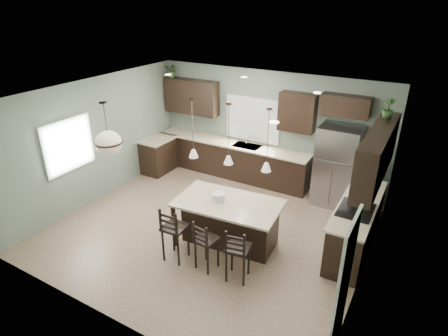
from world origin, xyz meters
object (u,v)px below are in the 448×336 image
serving_dish (218,197)px  kitchen_island (228,223)px  refrigerator (337,166)px  bar_stool_right (238,253)px  plant_back_left (172,70)px  bar_stool_left (175,233)px  bar_stool_center (207,244)px

serving_dish → kitchen_island: bearing=4.9°
refrigerator → kitchen_island: 2.97m
refrigerator → bar_stool_right: 3.48m
refrigerator → plant_back_left: plant_back_left is taller
kitchen_island → serving_dish: bearing=180.0°
bar_stool_left → bar_stool_center: bearing=2.9°
bar_stool_right → bar_stool_left: bearing=173.1°
bar_stool_right → refrigerator: bearing=67.4°
bar_stool_right → serving_dish: bearing=126.6°
bar_stool_center → plant_back_left: size_ratio=2.51×
kitchen_island → plant_back_left: plant_back_left is taller
refrigerator → serving_dish: refrigerator is taller
kitchen_island → bar_stool_right: bearing=-56.0°
refrigerator → bar_stool_center: (-1.31, -3.40, -0.44)m
serving_dish → bar_stool_right: (0.82, -0.75, -0.48)m
kitchen_island → bar_stool_left: bearing=-130.2°
refrigerator → bar_stool_right: size_ratio=1.80×
bar_stool_left → bar_stool_right: (1.23, 0.08, -0.03)m
kitchen_island → serving_dish: (-0.20, -0.02, 0.53)m
refrigerator → serving_dish: bearing=-120.1°
bar_stool_center → bar_stool_right: (0.60, 0.02, 0.03)m
bar_stool_center → refrigerator: bearing=77.1°
kitchen_island → bar_stool_center: bearing=-93.5°
kitchen_island → plant_back_left: 4.83m
kitchen_island → bar_stool_left: bar_stool_left is taller
serving_dish → bar_stool_center: bearing=-74.3°
refrigerator → bar_stool_center: size_ratio=1.90×
bar_stool_right → bar_stool_center: bearing=171.3°
serving_dish → bar_stool_right: size_ratio=0.23×
refrigerator → bar_stool_center: refrigerator is taller
kitchen_island → plant_back_left: (-3.30, 2.81, 2.13)m
kitchen_island → bar_stool_center: size_ratio=1.99×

